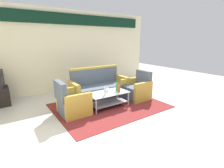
{
  "coord_description": "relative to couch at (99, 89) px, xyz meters",
  "views": [
    {
      "loc": [
        -2.37,
        -2.89,
        1.79
      ],
      "look_at": [
        0.09,
        0.69,
        0.65
      ],
      "focal_mm": 27.07,
      "sensor_mm": 36.0,
      "label": 1
    }
  ],
  "objects": [
    {
      "name": "couch",
      "position": [
        0.0,
        0.0,
        0.0
      ],
      "size": [
        1.82,
        0.79,
        0.96
      ],
      "rotation": [
        0.0,
        0.0,
        3.11
      ],
      "color": "#4C5666",
      "rests_on": "rug"
    },
    {
      "name": "cup",
      "position": [
        -0.13,
        -0.67,
        0.14
      ],
      "size": [
        0.08,
        0.08,
        0.1
      ],
      "primitive_type": "cylinder",
      "color": "silver",
      "rests_on": "coffee_table"
    },
    {
      "name": "wall_back",
      "position": [
        -0.16,
        1.56,
        1.16
      ],
      "size": [
        6.52,
        0.19,
        2.8
      ],
      "color": "beige",
      "rests_on": "ground"
    },
    {
      "name": "armchair_left",
      "position": [
        -1.13,
        -0.63,
        -0.03
      ],
      "size": [
        0.71,
        0.77,
        0.85
      ],
      "rotation": [
        0.0,
        0.0,
        -1.58
      ],
      "color": "#4C5666",
      "rests_on": "rug"
    },
    {
      "name": "ground_plane",
      "position": [
        -0.16,
        -1.5,
        -0.32
      ],
      "size": [
        14.0,
        14.0,
        0.0
      ],
      "primitive_type": "plane",
      "color": "beige"
    },
    {
      "name": "bottle_clear",
      "position": [
        -0.35,
        -0.9,
        0.18
      ],
      "size": [
        0.07,
        0.07,
        0.24
      ],
      "color": "silver",
      "rests_on": "coffee_table"
    },
    {
      "name": "armchair_right",
      "position": [
        0.96,
        -0.68,
        -0.03
      ],
      "size": [
        0.72,
        0.77,
        0.85
      ],
      "rotation": [
        0.0,
        0.0,
        1.55
      ],
      "color": "#4C5666",
      "rests_on": "rug"
    },
    {
      "name": "bottle_green",
      "position": [
        0.13,
        -0.76,
        0.21
      ],
      "size": [
        0.06,
        0.06,
        0.31
      ],
      "color": "#2D8C38",
      "rests_on": "coffee_table"
    },
    {
      "name": "bottle_brown",
      "position": [
        0.11,
        -0.88,
        0.21
      ],
      "size": [
        0.08,
        0.08,
        0.31
      ],
      "color": "brown",
      "rests_on": "coffee_table"
    },
    {
      "name": "rug",
      "position": [
        -0.08,
        -0.71,
        -0.31
      ],
      "size": [
        2.91,
        2.21,
        0.01
      ],
      "primitive_type": "cube",
      "color": "maroon",
      "rests_on": "ground"
    },
    {
      "name": "coffee_table",
      "position": [
        -0.15,
        -0.74,
        -0.04
      ],
      "size": [
        1.1,
        0.6,
        0.4
      ],
      "color": "silver",
      "rests_on": "rug"
    }
  ]
}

